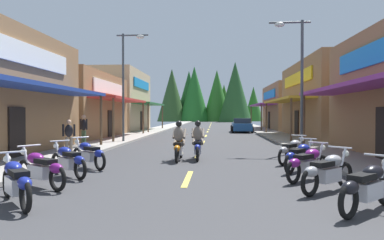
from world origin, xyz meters
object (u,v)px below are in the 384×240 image
parked_car_curbside (242,125)px  rider_cruising_trailing (198,143)px  motorcycle_parked_right_1 (328,171)px  motorcycle_parked_right_4 (292,150)px  motorcycle_parked_right_2 (308,163)px  motorcycle_parked_left_2 (68,160)px  streetlamp_left (127,73)px  rider_cruising_lead (179,144)px  motorcycle_parked_left_0 (16,181)px  pedestrian_waiting (69,135)px  motorcycle_parked_left_1 (41,168)px  motorcycle_parked_left_3 (89,154)px  streetlamp_right (296,67)px  motorcycle_parked_right_0 (368,186)px  motorcycle_parked_right_3 (300,156)px  pedestrian_by_shop (84,128)px

parked_car_curbside → rider_cruising_trailing: bearing=171.5°
motorcycle_parked_right_1 → motorcycle_parked_right_4: bearing=45.7°
motorcycle_parked_right_2 → motorcycle_parked_left_2: size_ratio=0.94×
motorcycle_parked_right_2 → rider_cruising_trailing: rider_cruising_trailing is taller
streetlamp_left → rider_cruising_trailing: streetlamp_left is taller
rider_cruising_lead → motorcycle_parked_left_0: bearing=159.3°
motorcycle_parked_right_4 → pedestrian_waiting: (-9.38, 2.05, 0.42)m
streetlamp_left → motorcycle_parked_left_1: size_ratio=3.67×
motorcycle_parked_left_1 → motorcycle_parked_left_2: (0.04, 1.48, 0.00)m
rider_cruising_lead → parked_car_curbside: size_ratio=0.50×
motorcycle_parked_right_4 → motorcycle_parked_left_2: same height
motorcycle_parked_right_2 → rider_cruising_lead: bearing=91.4°
motorcycle_parked_left_3 → parked_car_curbside: parked_car_curbside is taller
streetlamp_right → motorcycle_parked_left_1: streetlamp_right is taller
motorcycle_parked_right_4 → motorcycle_parked_left_3: 7.28m
rider_cruising_trailing → motorcycle_parked_right_4: bearing=-105.7°
streetlamp_left → motorcycle_parked_left_1: 13.53m
motorcycle_parked_right_2 → motorcycle_parked_right_1: bearing=-131.8°
streetlamp_left → motorcycle_parked_right_0: size_ratio=4.18×
motorcycle_parked_left_1 → motorcycle_parked_left_3: (0.05, 3.05, 0.00)m
motorcycle_parked_right_3 → motorcycle_parked_left_3: 6.97m
streetlamp_right → motorcycle_parked_left_1: bearing=-133.1°
motorcycle_parked_left_2 → parked_car_curbside: bearing=-65.3°
motorcycle_parked_right_3 → motorcycle_parked_left_3: size_ratio=1.01×
motorcycle_parked_right_1 → motorcycle_parked_left_1: (-6.94, -0.02, 0.00)m
pedestrian_by_shop → pedestrian_waiting: size_ratio=1.13×
motorcycle_parked_left_2 → motorcycle_parked_left_0: bearing=135.7°
parked_car_curbside → streetlamp_right: bearing=-174.9°
streetlamp_left → rider_cruising_trailing: 9.56m
motorcycle_parked_left_0 → motorcycle_parked_left_1: (-0.33, 1.58, 0.00)m
motorcycle_parked_left_1 → pedestrian_by_shop: size_ratio=1.05×
streetlamp_left → motorcycle_parked_left_2: bearing=-83.8°
motorcycle_parked_left_2 → pedestrian_by_shop: pedestrian_by_shop is taller
motorcycle_parked_left_1 → rider_cruising_trailing: rider_cruising_trailing is taller
motorcycle_parked_left_3 → pedestrian_by_shop: 8.22m
motorcycle_parked_left_2 → pedestrian_by_shop: bearing=-30.6°
pedestrian_waiting → motorcycle_parked_left_3: bearing=-160.6°
motorcycle_parked_right_1 → motorcycle_parked_right_3: (0.07, 2.86, 0.00)m
streetlamp_right → pedestrian_by_shop: (-11.36, 1.81, -3.09)m
motorcycle_parked_right_3 → pedestrian_by_shop: size_ratio=0.97×
motorcycle_parked_left_3 → pedestrian_waiting: size_ratio=1.08×
parked_car_curbside → rider_cruising_lead: bearing=169.7°
motorcycle_parked_right_4 → motorcycle_parked_left_1: same height
streetlamp_left → motorcycle_parked_right_3: (8.20, -10.02, -3.90)m
rider_cruising_lead → pedestrian_by_shop: bearing=47.7°
motorcycle_parked_left_2 → parked_car_curbside: 25.46m
motorcycle_parked_right_3 → parked_car_curbside: parked_car_curbside is taller
streetlamp_left → pedestrian_by_shop: 4.48m
rider_cruising_lead → motorcycle_parked_right_3: bearing=-118.2°
streetlamp_left → pedestrian_waiting: (-1.04, -6.24, -3.48)m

